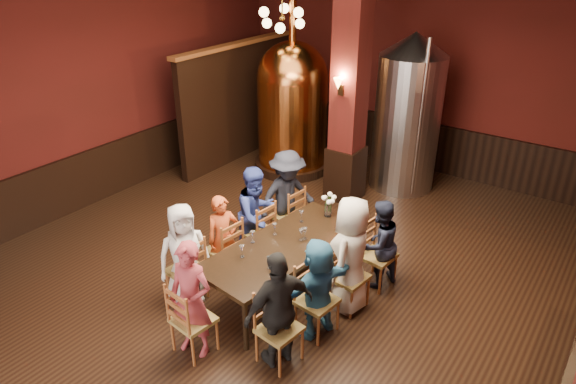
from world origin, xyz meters
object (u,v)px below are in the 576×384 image
Objects in this scene: dining_table at (284,248)px; copper_kettle at (292,105)px; steel_vessel at (408,113)px; person_0 at (184,254)px; person_2 at (257,214)px; rose_vase at (328,201)px; person_1 at (223,238)px.

copper_kettle is (-2.34, 3.49, 0.67)m from dining_table.
person_0 is at bearing -99.64° from steel_vessel.
person_2 is (0.15, 1.32, 0.04)m from person_0.
person_2 is 0.40× the size of copper_kettle.
person_2 is 3.77m from steel_vessel.
steel_vessel is at bearing 14.13° from copper_kettle.
steel_vessel reaches higher than rose_vase.
dining_table is 0.91m from person_2.
person_2 is 3.49m from copper_kettle.
dining_table is 6.80× the size of rose_vase.
person_2 is (0.07, 0.66, 0.11)m from person_1.
person_0 is 0.48× the size of steel_vessel.
person_0 is at bearing -118.33° from rose_vase.
rose_vase is at bearing -0.54° from person_0.
dining_table is at bearing -93.73° from rose_vase.
person_0 is 0.95× the size of person_2.
rose_vase is (0.07, 1.00, 0.30)m from dining_table.
rose_vase is at bearing 92.75° from dining_table.
person_0 is (-0.96, -0.90, 0.02)m from dining_table.
person_1 is 0.34× the size of copper_kettle.
rose_vase is (1.02, 1.90, 0.28)m from person_0.
dining_table is 4.13m from steel_vessel.
person_1 is at bearing -158.78° from dining_table.
copper_kettle is 3.49m from rose_vase.
steel_vessel is 3.10m from rose_vase.
copper_kettle is 2.30m from steel_vessel.
person_1 is 0.67m from person_2.
person_0 is at bearing -161.50° from person_1.
dining_table is 0.67× the size of copper_kettle.
person_0 is 4.65m from copper_kettle.
person_0 is at bearing -130.36° from dining_table.
person_2 reaches higher than person_0.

